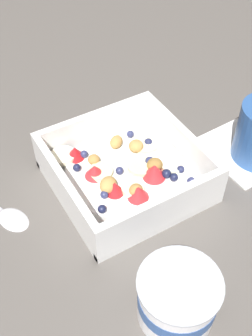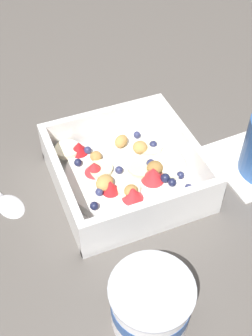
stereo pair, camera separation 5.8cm
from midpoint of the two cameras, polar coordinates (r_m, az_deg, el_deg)
The scene contains 3 objects.
ground_plane at distance 0.59m, azimuth 2.10°, elevation -2.84°, with size 2.40×2.40×0.00m, color #56514C.
fruit_bowl at distance 0.58m, azimuth 2.79°, elevation -0.81°, with size 0.19×0.19×0.06m.
yogurt_cup at distance 0.46m, azimuth 7.07°, elevation -17.82°, with size 0.09×0.09×0.07m.
Camera 2 is at (0.14, 0.36, 0.45)m, focal length 45.44 mm.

